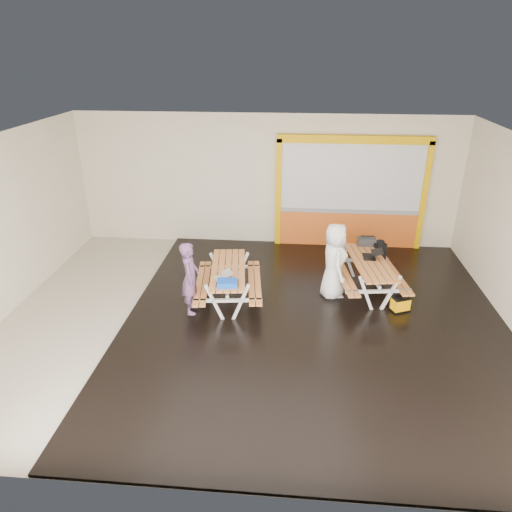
# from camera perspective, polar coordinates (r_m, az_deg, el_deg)

# --- Properties ---
(room) EXTENTS (10.02, 8.02, 3.52)m
(room) POSITION_cam_1_polar(r_m,az_deg,el_deg) (8.67, -0.52, 2.05)
(room) COLOR beige
(room) RESTS_ON ground
(deck) EXTENTS (7.50, 7.98, 0.05)m
(deck) POSITION_cam_1_polar(r_m,az_deg,el_deg) (9.44, 7.17, -7.94)
(deck) COLOR black
(deck) RESTS_ON room
(kiosk) EXTENTS (3.88, 0.16, 3.00)m
(kiosk) POSITION_cam_1_polar(r_m,az_deg,el_deg) (12.52, 11.41, 7.23)
(kiosk) COLOR orange
(kiosk) RESTS_ON room
(picnic_table_left) EXTENTS (1.57, 2.13, 0.80)m
(picnic_table_left) POSITION_cam_1_polar(r_m,az_deg,el_deg) (9.81, -3.39, -2.51)
(picnic_table_left) COLOR orange
(picnic_table_left) RESTS_ON deck
(picnic_table_right) EXTENTS (1.61, 2.15, 0.79)m
(picnic_table_right) POSITION_cam_1_polar(r_m,az_deg,el_deg) (10.42, 13.64, -1.53)
(picnic_table_right) COLOR orange
(picnic_table_right) RESTS_ON deck
(person_left) EXTENTS (0.41, 0.58, 1.51)m
(person_left) POSITION_cam_1_polar(r_m,az_deg,el_deg) (9.34, -8.03, -2.67)
(person_left) COLOR #63426A
(person_left) RESTS_ON deck
(person_right) EXTENTS (0.67, 0.91, 1.70)m
(person_right) POSITION_cam_1_polar(r_m,az_deg,el_deg) (10.07, 9.54, -0.65)
(person_right) COLOR white
(person_right) RESTS_ON deck
(laptop_left) EXTENTS (0.43, 0.41, 0.14)m
(laptop_left) POSITION_cam_1_polar(r_m,az_deg,el_deg) (9.30, -4.05, -2.53)
(laptop_left) COLOR silver
(laptop_left) RESTS_ON picnic_table_left
(laptop_right) EXTENTS (0.43, 0.39, 0.18)m
(laptop_right) POSITION_cam_1_polar(r_m,az_deg,el_deg) (10.50, 14.00, 0.11)
(laptop_right) COLOR black
(laptop_right) RESTS_ON picnic_table_right
(blue_pouch) EXTENTS (0.41, 0.31, 0.11)m
(blue_pouch) POSITION_cam_1_polar(r_m,az_deg,el_deg) (9.03, -3.55, -3.33)
(blue_pouch) COLOR blue
(blue_pouch) RESTS_ON picnic_table_left
(toolbox) EXTENTS (0.41, 0.21, 0.24)m
(toolbox) POSITION_cam_1_polar(r_m,az_deg,el_deg) (11.11, 13.38, 1.75)
(toolbox) COLOR black
(toolbox) RESTS_ON picnic_table_right
(backpack) EXTENTS (0.31, 0.26, 0.45)m
(backpack) POSITION_cam_1_polar(r_m,az_deg,el_deg) (11.12, 14.87, 0.71)
(backpack) COLOR black
(backpack) RESTS_ON picnic_table_right
(dark_case) EXTENTS (0.42, 0.37, 0.13)m
(dark_case) POSITION_cam_1_polar(r_m,az_deg,el_deg) (10.51, 9.05, -3.88)
(dark_case) COLOR black
(dark_case) RESTS_ON deck
(fluke_bag) EXTENTS (0.43, 0.36, 0.31)m
(fluke_bag) POSITION_cam_1_polar(r_m,az_deg,el_deg) (10.04, 17.23, -5.64)
(fluke_bag) COLOR black
(fluke_bag) RESTS_ON deck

